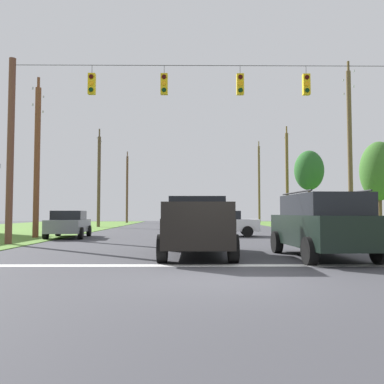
# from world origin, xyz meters

# --- Properties ---
(ground_plane) EXTENTS (120.00, 120.00, 0.00)m
(ground_plane) POSITION_xyz_m (0.00, 0.00, 0.00)
(ground_plane) COLOR #3D3D42
(stop_bar_stripe) EXTENTS (14.49, 0.45, 0.01)m
(stop_bar_stripe) POSITION_xyz_m (0.00, 2.10, 0.00)
(stop_bar_stripe) COLOR white
(stop_bar_stripe) RESTS_ON ground
(lane_dash_0) EXTENTS (2.50, 0.15, 0.01)m
(lane_dash_0) POSITION_xyz_m (0.00, 8.10, 0.00)
(lane_dash_0) COLOR white
(lane_dash_0) RESTS_ON ground
(lane_dash_1) EXTENTS (2.50, 0.15, 0.01)m
(lane_dash_1) POSITION_xyz_m (0.00, 14.71, 0.00)
(lane_dash_1) COLOR white
(lane_dash_1) RESTS_ON ground
(lane_dash_2) EXTENTS (2.50, 0.15, 0.01)m
(lane_dash_2) POSITION_xyz_m (0.00, 23.98, 0.00)
(lane_dash_2) COLOR white
(lane_dash_2) RESTS_ON ground
(lane_dash_3) EXTENTS (2.50, 0.15, 0.01)m
(lane_dash_3) POSITION_xyz_m (0.00, 28.27, 0.00)
(lane_dash_3) COLOR white
(lane_dash_3) RESTS_ON ground
(lane_dash_4) EXTENTS (2.50, 0.15, 0.01)m
(lane_dash_4) POSITION_xyz_m (0.00, 38.56, 0.00)
(lane_dash_4) COLOR white
(lane_dash_4) RESTS_ON ground
(overhead_signal_span) EXTENTS (17.53, 0.31, 8.40)m
(overhead_signal_span) POSITION_xyz_m (-0.08, 9.13, 4.74)
(overhead_signal_span) COLOR brown
(overhead_signal_span) RESTS_ON ground
(pickup_truck) EXTENTS (2.34, 5.42, 1.95)m
(pickup_truck) POSITION_xyz_m (-0.41, 4.62, 0.97)
(pickup_truck) COLOR black
(pickup_truck) RESTS_ON ground
(suv_black) EXTENTS (2.40, 4.89, 2.05)m
(suv_black) POSITION_xyz_m (3.47, 3.80, 1.06)
(suv_black) COLOR black
(suv_black) RESTS_ON ground
(distant_car_crossing_white) EXTENTS (4.42, 2.26, 1.52)m
(distant_car_crossing_white) POSITION_xyz_m (1.37, 15.37, 0.79)
(distant_car_crossing_white) COLOR silver
(distant_car_crossing_white) RESTS_ON ground
(distant_car_oncoming) EXTENTS (2.35, 4.45, 1.52)m
(distant_car_oncoming) POSITION_xyz_m (-7.44, 13.89, 0.79)
(distant_car_oncoming) COLOR slate
(distant_car_oncoming) RESTS_ON ground
(utility_pole_mid_right) EXTENTS (0.28, 1.70, 10.67)m
(utility_pole_mid_right) POSITION_xyz_m (9.08, 15.15, 5.33)
(utility_pole_mid_right) COLOR brown
(utility_pole_mid_right) RESTS_ON ground
(utility_pole_far_right) EXTENTS (0.29, 1.83, 9.97)m
(utility_pole_far_right) POSITION_xyz_m (9.01, 30.16, 4.81)
(utility_pole_far_right) COLOR brown
(utility_pole_far_right) RESTS_ON ground
(utility_pole_near_left) EXTENTS (0.30, 1.85, 11.25)m
(utility_pole_near_left) POSITION_xyz_m (8.98, 45.42, 5.55)
(utility_pole_near_left) COLOR brown
(utility_pole_near_left) RESTS_ON ground
(utility_pole_far_left) EXTENTS (0.32, 1.69, 9.11)m
(utility_pole_far_left) POSITION_xyz_m (-9.23, 13.69, 4.47)
(utility_pole_far_left) COLOR brown
(utility_pole_far_left) RESTS_ON ground
(utility_pole_distant_right) EXTENTS (0.32, 1.98, 9.71)m
(utility_pole_distant_right) POSITION_xyz_m (-9.52, 30.35, 4.62)
(utility_pole_distant_right) COLOR brown
(utility_pole_distant_right) RESTS_ON ground
(utility_pole_distant_left) EXTENTS (0.31, 1.83, 10.01)m
(utility_pole_distant_left) POSITION_xyz_m (-9.30, 46.85, 4.81)
(utility_pole_distant_left) COLOR brown
(utility_pole_distant_left) RESTS_ON ground
(tree_roadside_right) EXTENTS (2.65, 2.65, 7.06)m
(tree_roadside_right) POSITION_xyz_m (10.27, 27.17, 5.23)
(tree_roadside_right) COLOR brown
(tree_roadside_right) RESTS_ON ground
(tree_roadside_far_right) EXTENTS (2.60, 2.60, 6.40)m
(tree_roadside_far_right) POSITION_xyz_m (12.67, 18.94, 4.31)
(tree_roadside_far_right) COLOR brown
(tree_roadside_far_right) RESTS_ON ground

